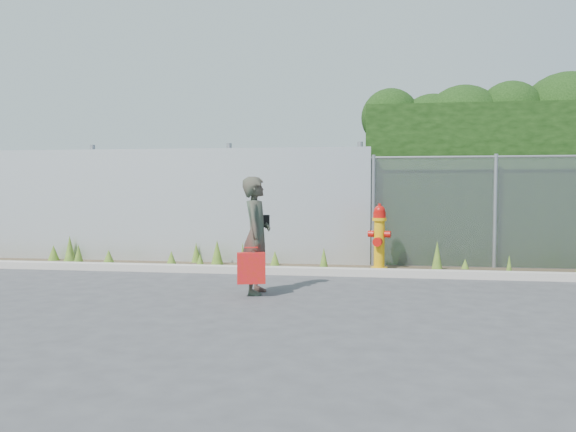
% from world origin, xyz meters
% --- Properties ---
extents(ground, '(80.00, 80.00, 0.00)m').
position_xyz_m(ground, '(0.00, 0.00, 0.00)').
color(ground, '#3E3E41').
rests_on(ground, ground).
extents(curb, '(16.00, 0.22, 0.12)m').
position_xyz_m(curb, '(0.00, 1.80, 0.06)').
color(curb, '#AEA69D').
rests_on(curb, ground).
extents(weed_strip, '(16.00, 1.20, 0.52)m').
position_xyz_m(weed_strip, '(-0.48, 2.42, 0.12)').
color(weed_strip, '#403324').
rests_on(weed_strip, ground).
extents(corrugated_fence, '(8.50, 0.21, 2.30)m').
position_xyz_m(corrugated_fence, '(-3.25, 3.01, 1.10)').
color(corrugated_fence, silver).
rests_on(corrugated_fence, ground).
extents(chainlink_fence, '(6.50, 0.07, 2.05)m').
position_xyz_m(chainlink_fence, '(4.25, 3.00, 1.03)').
color(chainlink_fence, gray).
rests_on(chainlink_fence, ground).
extents(hedge, '(7.40, 2.14, 3.79)m').
position_xyz_m(hedge, '(4.53, 4.06, 2.05)').
color(hedge, black).
rests_on(hedge, ground).
extents(fire_hydrant, '(0.39, 0.35, 1.17)m').
position_xyz_m(fire_hydrant, '(1.16, 2.44, 0.57)').
color(fire_hydrant, '#DCA10B').
rests_on(fire_hydrant, ground).
extents(woman, '(0.40, 0.59, 1.60)m').
position_xyz_m(woman, '(-0.54, 0.07, 0.80)').
color(woman, '#0E5C43').
rests_on(woman, ground).
extents(red_tote_bag, '(0.37, 0.14, 0.49)m').
position_xyz_m(red_tote_bag, '(-0.56, -0.20, 0.39)').
color(red_tote_bag, red).
extents(black_shoulder_bag, '(0.23, 0.09, 0.17)m').
position_xyz_m(black_shoulder_bag, '(-0.50, 0.20, 0.99)').
color(black_shoulder_bag, black).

